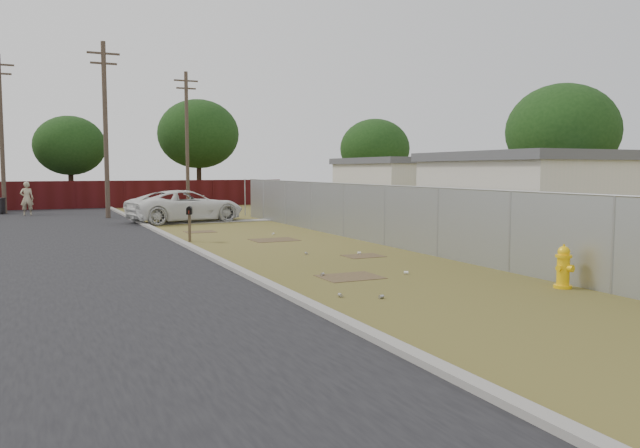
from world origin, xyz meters
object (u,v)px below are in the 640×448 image
fire_hydrant (564,268)px  mailbox (189,214)px  pickup_truck (186,206)px  pedestrian (27,199)px

fire_hydrant → mailbox: mailbox is taller
mailbox → pickup_truck: (1.75, 8.31, -0.21)m
pickup_truck → pedestrian: (-7.00, 7.74, 0.16)m
pickup_truck → pedestrian: 10.43m
fire_hydrant → mailbox: (-5.27, 11.87, 0.54)m
fire_hydrant → pedestrian: (-10.52, 27.91, 0.49)m
mailbox → pedestrian: 16.88m
pickup_truck → mailbox: bearing=155.5°
mailbox → pedestrian: pedestrian is taller
mailbox → fire_hydrant: bearing=-66.1°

